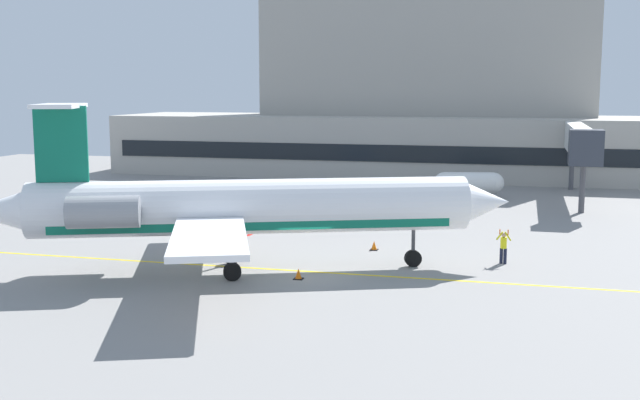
% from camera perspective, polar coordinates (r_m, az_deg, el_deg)
% --- Properties ---
extents(ground, '(120.00, 120.00, 0.11)m').
position_cam_1_polar(ground, '(40.20, -0.91, -5.50)').
color(ground, gray).
extents(terminal_building, '(77.06, 15.57, 20.37)m').
position_cam_1_polar(terminal_building, '(86.48, 9.46, 6.75)').
color(terminal_building, '#ADA89E').
rests_on(terminal_building, ground).
extents(jet_bridge_west, '(2.40, 18.28, 6.44)m').
position_cam_1_polar(jet_bridge_west, '(68.04, 18.46, 4.06)').
color(jet_bridge_west, silver).
rests_on(jet_bridge_west, ground).
extents(regional_jet, '(27.01, 20.55, 8.71)m').
position_cam_1_polar(regional_jet, '(40.20, -5.76, -0.54)').
color(regional_jet, white).
rests_on(regional_jet, ground).
extents(baggage_tug, '(3.98, 3.63, 2.22)m').
position_cam_1_polar(baggage_tug, '(61.30, -5.28, 0.23)').
color(baggage_tug, '#1E4CB2').
rests_on(baggage_tug, ground).
extents(pushback_tractor, '(3.56, 4.15, 1.86)m').
position_cam_1_polar(pushback_tractor, '(57.55, -12.33, -0.59)').
color(pushback_tractor, silver).
rests_on(pushback_tractor, ground).
extents(fuel_tank, '(6.00, 2.68, 2.23)m').
position_cam_1_polar(fuel_tank, '(68.86, 10.85, 1.21)').
color(fuel_tank, white).
rests_on(fuel_tank, ground).
extents(marshaller, '(0.83, 0.34, 1.89)m').
position_cam_1_polar(marshaller, '(43.41, 13.30, -3.33)').
color(marshaller, '#191E33').
rests_on(marshaller, ground).
extents(safety_cone_alpha, '(0.47, 0.47, 0.55)m').
position_cam_1_polar(safety_cone_alpha, '(39.05, -1.59, -5.47)').
color(safety_cone_alpha, orange).
rests_on(safety_cone_alpha, ground).
extents(safety_cone_bravo, '(0.47, 0.47, 0.55)m').
position_cam_1_polar(safety_cone_bravo, '(46.03, 3.98, -3.38)').
color(safety_cone_bravo, orange).
rests_on(safety_cone_bravo, ground).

